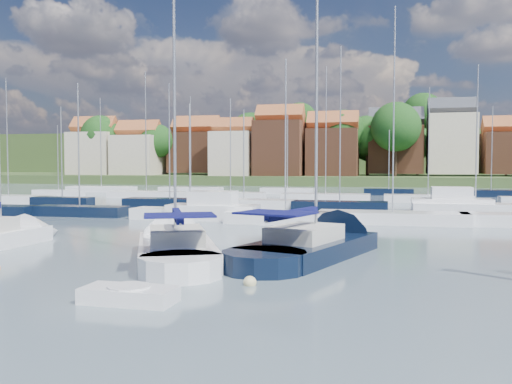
# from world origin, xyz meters

# --- Properties ---
(ground) EXTENTS (260.00, 260.00, 0.00)m
(ground) POSITION_xyz_m (0.00, 40.00, 0.00)
(ground) COLOR #495664
(ground) RESTS_ON ground
(sailboat_left) EXTENTS (3.13, 10.00, 13.51)m
(sailboat_left) POSITION_xyz_m (-12.29, 4.95, 0.36)
(sailboat_left) COLOR white
(sailboat_left) RESTS_ON ground
(sailboat_centre) EXTENTS (8.10, 12.78, 16.96)m
(sailboat_centre) POSITION_xyz_m (-2.14, 3.75, 0.35)
(sailboat_centre) COLOR white
(sailboat_centre) RESTS_ON ground
(sailboat_navy) EXTENTS (7.62, 13.93, 18.59)m
(sailboat_navy) POSITION_xyz_m (4.98, 6.27, 0.35)
(sailboat_navy) COLOR black
(sailboat_navy) RESTS_ON ground
(tender) EXTENTS (3.02, 1.45, 0.65)m
(tender) POSITION_xyz_m (-0.06, -5.54, 0.25)
(tender) COLOR white
(tender) RESTS_ON ground
(buoy_d) EXTENTS (0.48, 0.48, 0.48)m
(buoy_d) POSITION_xyz_m (3.08, -2.13, 0.00)
(buoy_d) COLOR beige
(buoy_d) RESTS_ON ground
(buoy_e) EXTENTS (0.47, 0.47, 0.47)m
(buoy_e) POSITION_xyz_m (4.80, 6.44, 0.00)
(buoy_e) COLOR #D85914
(buoy_e) RESTS_ON ground
(marina_field) EXTENTS (79.62, 41.41, 15.93)m
(marina_field) POSITION_xyz_m (1.91, 35.15, 0.43)
(marina_field) COLOR white
(marina_field) RESTS_ON ground
(far_shore_town) EXTENTS (212.46, 90.00, 22.27)m
(far_shore_town) POSITION_xyz_m (2.23, 132.67, 4.61)
(far_shore_town) COLOR #3E562B
(far_shore_town) RESTS_ON ground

